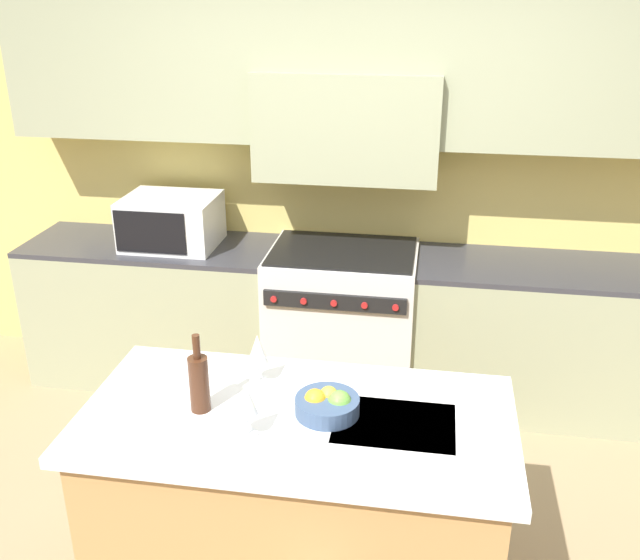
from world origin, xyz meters
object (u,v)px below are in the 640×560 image
at_px(range_stove, 342,323).
at_px(fruit_bowl, 328,404).
at_px(wine_glass_near, 246,400).
at_px(wine_bottle, 199,382).
at_px(wine_glass_far, 258,350).
at_px(microwave, 171,221).

xyz_separation_m(range_stove, fruit_bowl, (0.17, -1.65, 0.48)).
bearing_deg(wine_glass_near, wine_bottle, 149.01).
bearing_deg(wine_bottle, wine_glass_near, -30.99).
height_order(range_stove, wine_glass_near, wine_glass_near).
bearing_deg(wine_glass_far, microwave, 121.36).
bearing_deg(microwave, wine_glass_far, -58.64).
bearing_deg(range_stove, fruit_bowl, -84.21).
height_order(wine_glass_near, wine_glass_far, same).
distance_m(microwave, wine_glass_far, 1.75).
relative_size(range_stove, microwave, 1.73).
relative_size(wine_bottle, wine_glass_near, 1.49).
xyz_separation_m(wine_glass_far, fruit_bowl, (0.31, -0.18, -0.10)).
height_order(microwave, wine_bottle, wine_bottle).
relative_size(range_stove, wine_glass_far, 4.52).
distance_m(range_stove, wine_glass_near, 1.93).
xyz_separation_m(wine_bottle, wine_glass_near, (0.22, -0.13, 0.02)).
height_order(range_stove, microwave, microwave).
xyz_separation_m(range_stove, wine_glass_far, (-0.14, -1.48, 0.59)).
height_order(microwave, wine_glass_far, microwave).
bearing_deg(fruit_bowl, range_stove, 95.79).
bearing_deg(wine_glass_far, fruit_bowl, -29.88).
distance_m(range_stove, wine_bottle, 1.82).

